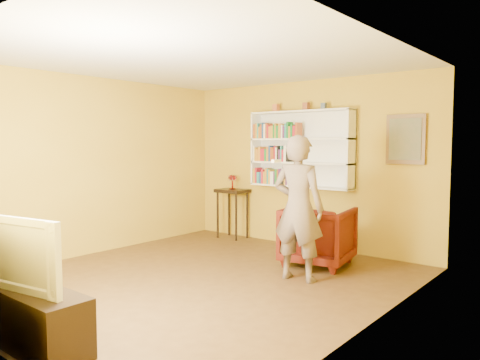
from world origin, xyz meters
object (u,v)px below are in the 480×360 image
at_px(ruby_lustre, 232,179).
at_px(tv_cabinet, 28,316).
at_px(armchair, 318,236).
at_px(television, 26,252).
at_px(console_table, 232,198).
at_px(person, 298,208).
at_px(bookshelf, 302,149).

xyz_separation_m(ruby_lustre, tv_cabinet, (1.53, -4.50, -0.82)).
relative_size(armchair, television, 0.85).
distance_m(ruby_lustre, television, 4.76).
bearing_deg(ruby_lustre, armchair, -17.76).
xyz_separation_m(console_table, tv_cabinet, (1.53, -4.50, -0.48)).
bearing_deg(person, tv_cabinet, 68.54).
bearing_deg(television, console_table, 99.07).
bearing_deg(armchair, ruby_lustre, -27.49).
height_order(bookshelf, armchair, bookshelf).
bearing_deg(ruby_lustre, console_table, -63.43).
xyz_separation_m(bookshelf, television, (0.19, -4.66, -0.80)).
xyz_separation_m(armchair, television, (-0.59, -3.82, 0.38)).
relative_size(person, tv_cabinet, 1.32).
bearing_deg(console_table, ruby_lustre, 116.57).
relative_size(console_table, ruby_lustre, 3.42).
distance_m(bookshelf, console_table, 1.61).
distance_m(armchair, tv_cabinet, 3.87).
xyz_separation_m(console_table, ruby_lustre, (-0.00, 0.00, 0.34)).
distance_m(person, tv_cabinet, 3.19).
height_order(armchair, tv_cabinet, armchair).
bearing_deg(tv_cabinet, bookshelf, 92.37).
xyz_separation_m(tv_cabinet, television, (0.00, 0.00, 0.55)).
xyz_separation_m(person, tv_cabinet, (-0.76, -3.02, -0.65)).
bearing_deg(ruby_lustre, television, -71.17).
xyz_separation_m(console_table, armchair, (2.13, -0.68, -0.31)).
xyz_separation_m(bookshelf, armchair, (0.79, -0.84, -1.18)).
bearing_deg(armchair, television, 71.43).
bearing_deg(tv_cabinet, television, 0.00).
distance_m(console_table, television, 4.76).
distance_m(bookshelf, armchair, 1.65).
xyz_separation_m(ruby_lustre, armchair, (2.13, -0.68, -0.65)).
height_order(tv_cabinet, television, television).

